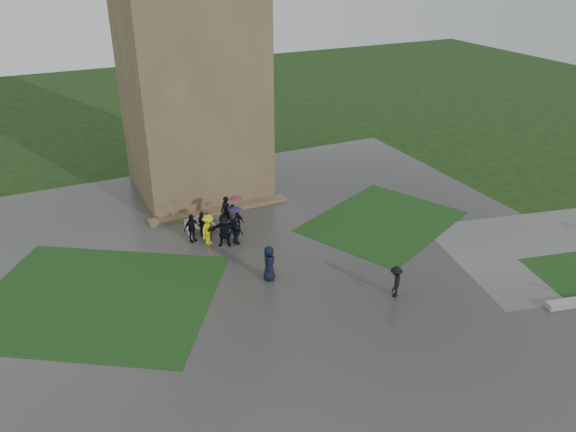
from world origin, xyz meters
name	(u,v)px	position (x,y,z in m)	size (l,w,h in m)	color
ground	(293,298)	(0.00, 0.00, 0.00)	(120.00, 120.00, 0.00)	black
plaza	(276,278)	(0.00, 2.00, 0.01)	(34.00, 34.00, 0.02)	#333331
lawn_inset_left	(97,298)	(-8.50, 4.00, 0.03)	(11.00, 9.00, 0.01)	#153613
lawn_inset_right	(383,221)	(8.50, 5.00, 0.03)	(9.00, 7.00, 0.01)	#153613
tower	(189,55)	(0.00, 15.00, 9.00)	(8.00, 8.00, 18.00)	brown
tower_plinth	(220,210)	(0.00, 10.60, 0.13)	(9.00, 0.80, 0.22)	brown
bench	(200,225)	(-2.01, 8.29, 0.53)	(1.73, 0.60, 0.99)	silver
visitor_cluster	(219,222)	(-1.20, 7.09, 1.10)	(3.71, 3.28, 2.58)	black
pedestrian_mid	(269,263)	(-0.34, 2.03, 0.95)	(0.91, 0.62, 1.86)	black
pedestrian_near	(396,281)	(4.51, -1.92, 0.82)	(1.04, 0.53, 1.60)	black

